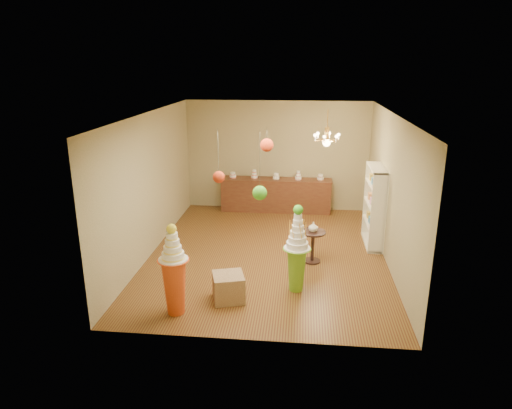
# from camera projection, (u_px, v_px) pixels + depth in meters

# --- Properties ---
(floor) EXTENTS (6.50, 6.50, 0.00)m
(floor) POSITION_uv_depth(u_px,v_px,m) (267.00, 253.00, 9.93)
(floor) COLOR brown
(floor) RESTS_ON ground
(ceiling) EXTENTS (6.50, 6.50, 0.00)m
(ceiling) POSITION_uv_depth(u_px,v_px,m) (268.00, 114.00, 9.03)
(ceiling) COLOR white
(ceiling) RESTS_ON ground
(wall_back) EXTENTS (5.00, 0.04, 3.00)m
(wall_back) POSITION_uv_depth(u_px,v_px,m) (277.00, 156.00, 12.56)
(wall_back) COLOR tan
(wall_back) RESTS_ON ground
(wall_front) EXTENTS (5.00, 0.04, 3.00)m
(wall_front) POSITION_uv_depth(u_px,v_px,m) (250.00, 248.00, 6.39)
(wall_front) COLOR tan
(wall_front) RESTS_ON ground
(wall_left) EXTENTS (0.04, 6.50, 3.00)m
(wall_left) POSITION_uv_depth(u_px,v_px,m) (151.00, 184.00, 9.72)
(wall_left) COLOR tan
(wall_left) RESTS_ON ground
(wall_right) EXTENTS (0.04, 6.50, 3.00)m
(wall_right) POSITION_uv_depth(u_px,v_px,m) (391.00, 190.00, 9.23)
(wall_right) COLOR tan
(wall_right) RESTS_ON ground
(pedestal_green) EXTENTS (0.53, 0.53, 1.63)m
(pedestal_green) POSITION_uv_depth(u_px,v_px,m) (297.00, 258.00, 8.16)
(pedestal_green) COLOR #6FB227
(pedestal_green) RESTS_ON floor
(pedestal_orange) EXTENTS (0.49, 0.49, 1.57)m
(pedestal_orange) POSITION_uv_depth(u_px,v_px,m) (174.00, 278.00, 7.41)
(pedestal_orange) COLOR #D84C19
(pedestal_orange) RESTS_ON floor
(burlap_riser) EXTENTS (0.65, 0.65, 0.48)m
(burlap_riser) POSITION_uv_depth(u_px,v_px,m) (228.00, 287.00, 7.94)
(burlap_riser) COLOR #927350
(burlap_riser) RESTS_ON floor
(sideboard) EXTENTS (3.04, 0.54, 1.16)m
(sideboard) POSITION_uv_depth(u_px,v_px,m) (276.00, 194.00, 12.60)
(sideboard) COLOR #562D1B
(sideboard) RESTS_ON floor
(shelving_unit) EXTENTS (0.33, 1.20, 1.80)m
(shelving_unit) POSITION_uv_depth(u_px,v_px,m) (375.00, 206.00, 10.19)
(shelving_unit) COLOR white
(shelving_unit) RESTS_ON floor
(round_table) EXTENTS (0.55, 0.55, 0.67)m
(round_table) POSITION_uv_depth(u_px,v_px,m) (313.00, 242.00, 9.39)
(round_table) COLOR black
(round_table) RESTS_ON floor
(vase) EXTENTS (0.23, 0.23, 0.20)m
(vase) POSITION_uv_depth(u_px,v_px,m) (313.00, 227.00, 9.29)
(vase) COLOR white
(vase) RESTS_ON round_table
(pom_red_left) EXTENTS (0.20, 0.20, 0.90)m
(pom_red_left) POSITION_uv_depth(u_px,v_px,m) (219.00, 177.00, 7.40)
(pom_red_left) COLOR #444031
(pom_red_left) RESTS_ON ceiling
(pom_green_mid) EXTENTS (0.24, 0.24, 1.14)m
(pom_green_mid) POSITION_uv_depth(u_px,v_px,m) (260.00, 193.00, 7.30)
(pom_green_mid) COLOR #444031
(pom_green_mid) RESTS_ON ceiling
(pom_red_right) EXTENTS (0.22, 0.22, 0.41)m
(pom_red_right) POSITION_uv_depth(u_px,v_px,m) (267.00, 145.00, 7.40)
(pom_red_right) COLOR #444031
(pom_red_right) RESTS_ON ceiling
(chandelier) EXTENTS (0.78, 0.78, 0.85)m
(chandelier) POSITION_uv_depth(u_px,v_px,m) (327.00, 140.00, 10.24)
(chandelier) COLOR #E9B052
(chandelier) RESTS_ON ceiling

